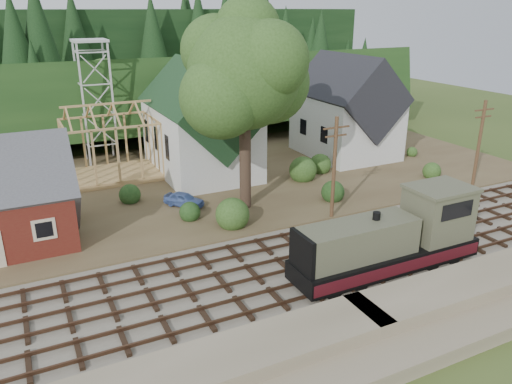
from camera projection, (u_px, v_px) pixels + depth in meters
name	position (u px, v px, depth m)	size (l,w,h in m)	color
ground	(285.00, 270.00, 30.89)	(140.00, 140.00, 0.00)	#384C1E
embankment	(372.00, 349.00, 23.74)	(64.00, 5.00, 1.60)	#7F7259
railroad_bed	(285.00, 269.00, 30.86)	(64.00, 11.00, 0.16)	#726B5B
village_flat	(189.00, 182.00, 45.98)	(64.00, 26.00, 0.30)	brown
hillside	(130.00, 130.00, 66.21)	(70.00, 28.00, 8.00)	#1E3F19
ridge	(107.00, 109.00, 79.67)	(80.00, 20.00, 12.00)	black
church	(201.00, 123.00, 46.47)	(8.40, 15.17, 13.00)	silver
farmhouse	(346.00, 112.00, 52.63)	(8.40, 10.80, 10.60)	silver
timber_frame	(111.00, 147.00, 45.77)	(8.20, 6.20, 6.99)	tan
lattice_tower	(92.00, 65.00, 48.46)	(3.20, 3.20, 12.12)	silver
big_tree	(246.00, 80.00, 36.71)	(10.90, 8.40, 14.70)	#38281E
telegraph_pole_near	(334.00, 167.00, 36.69)	(2.20, 0.28, 8.00)	#4C331E
telegraph_pole_far	(479.00, 144.00, 42.90)	(2.20, 0.28, 8.00)	#4C331E
locomotive	(394.00, 240.00, 30.01)	(12.16, 3.04, 4.86)	black
car_blue	(184.00, 199.00, 39.84)	(1.33, 3.31, 1.13)	#5776BB
car_red	(374.00, 143.00, 56.04)	(2.17, 4.70, 1.31)	#B1290E
patio_set	(40.00, 221.00, 32.08)	(2.20, 2.20, 2.45)	silver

